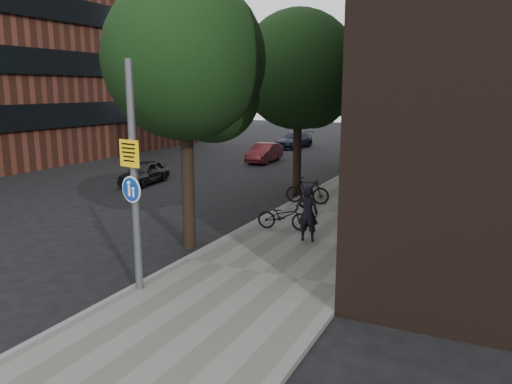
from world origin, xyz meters
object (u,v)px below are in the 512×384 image
Objects in this scene: parked_car_near at (145,172)px; parked_bike_facade_near at (362,202)px; signpost at (134,178)px; pedestrian at (308,213)px.

parked_bike_facade_near is at bearing -15.88° from parked_car_near.
signpost is 5.72m from pedestrian.
signpost is 13.73m from parked_car_near.
pedestrian is at bearing 175.21° from parked_bike_facade_near.
parked_car_near is at bearing 138.20° from signpost.
pedestrian reaches higher than parked_bike_facade_near.
signpost is 3.01× the size of pedestrian.
signpost reaches higher than parked_bike_facade_near.
parked_bike_facade_near is (0.61, 4.09, -0.43)m from pedestrian.
pedestrian is at bearing -36.18° from parked_car_near.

